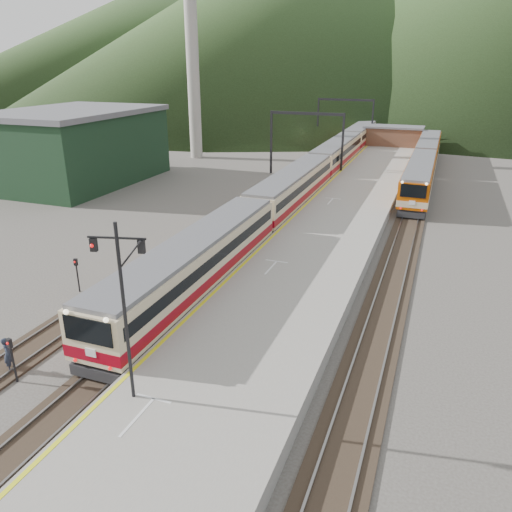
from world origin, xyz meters
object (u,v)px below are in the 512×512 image
at_px(worker, 8,354).
at_px(second_train, 424,163).
at_px(main_train, 318,168).
at_px(signal_mast, 123,297).

bearing_deg(worker, second_train, -64.82).
distance_m(main_train, second_train, 14.17).
bearing_deg(signal_mast, worker, 174.00).
xyz_separation_m(main_train, worker, (-4.59, -42.43, -1.24)).
bearing_deg(main_train, signal_mast, -86.11).
bearing_deg(second_train, main_train, -144.27).
height_order(second_train, signal_mast, signal_mast).
xyz_separation_m(main_train, signal_mast, (2.94, -43.22, 3.45)).
bearing_deg(signal_mast, second_train, 80.56).
height_order(main_train, signal_mast, signal_mast).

